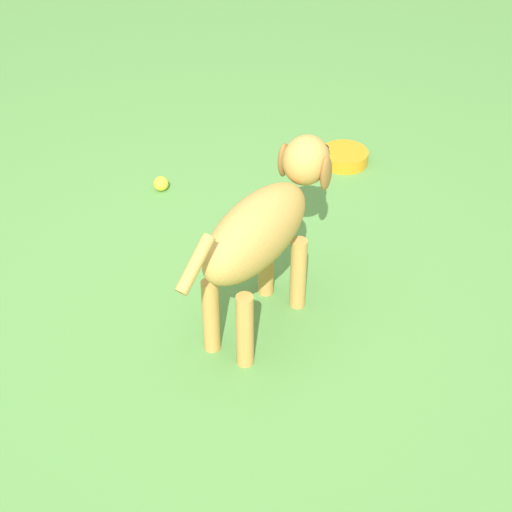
% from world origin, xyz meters
% --- Properties ---
extents(ground, '(14.00, 14.00, 0.00)m').
position_xyz_m(ground, '(0.00, 0.00, 0.00)').
color(ground, '#548C42').
extents(dog, '(0.85, 0.42, 0.61)m').
position_xyz_m(dog, '(0.03, -0.20, 0.40)').
color(dog, '#C69347').
rests_on(dog, ground).
extents(tennis_ball_0, '(0.07, 0.07, 0.07)m').
position_xyz_m(tennis_ball_0, '(0.60, -0.11, 0.03)').
color(tennis_ball_0, '#C9D42F').
rests_on(tennis_ball_0, ground).
extents(tennis_ball_1, '(0.07, 0.07, 0.07)m').
position_xyz_m(tennis_ball_1, '(0.77, 0.39, 0.03)').
color(tennis_ball_1, yellow).
rests_on(tennis_ball_1, ground).
extents(water_bowl, '(0.22, 0.22, 0.06)m').
position_xyz_m(water_bowl, '(1.15, -0.38, 0.03)').
color(water_bowl, orange).
rests_on(water_bowl, ground).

